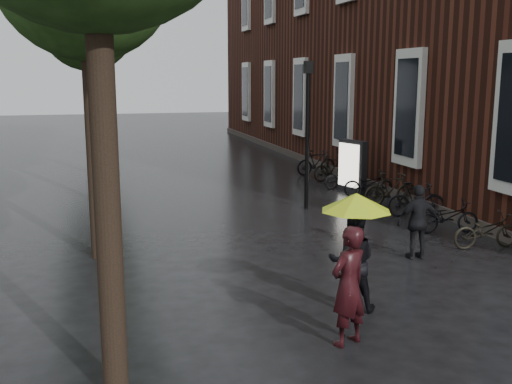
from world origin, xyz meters
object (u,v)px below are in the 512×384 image
object	(u,v)px
person_burgundy	(348,286)
pedestrian_walking	(418,222)
lamp_post	(307,121)
ad_lightbox	(352,166)
parked_bicycles	(377,187)
person_black	(352,262)

from	to	relation	value
person_burgundy	pedestrian_walking	bearing A→B (deg)	-156.44
person_burgundy	lamp_post	world-z (taller)	lamp_post
pedestrian_walking	ad_lightbox	distance (m)	7.66
person_burgundy	parked_bicycles	size ratio (longest dim) A/B	0.16
parked_bicycles	lamp_post	distance (m)	3.43
person_black	parked_bicycles	world-z (taller)	person_black
parked_bicycles	ad_lightbox	bearing A→B (deg)	96.34
ad_lightbox	lamp_post	xyz separation A→B (m)	(-2.41, -2.02, 1.76)
ad_lightbox	person_burgundy	bearing A→B (deg)	-131.51
parked_bicycles	ad_lightbox	world-z (taller)	ad_lightbox
ad_lightbox	pedestrian_walking	bearing A→B (deg)	-120.47
person_burgundy	person_black	xyz separation A→B (m)	(0.63, 1.24, -0.06)
person_black	lamp_post	distance (m)	8.21
lamp_post	person_burgundy	bearing A→B (deg)	-106.47
person_black	pedestrian_walking	distance (m)	3.50
person_black	lamp_post	world-z (taller)	lamp_post
pedestrian_walking	person_burgundy	bearing A→B (deg)	52.42
pedestrian_walking	lamp_post	distance (m)	5.76
parked_bicycles	lamp_post	size ratio (longest dim) A/B	2.64
parked_bicycles	ad_lightbox	xyz separation A→B (m)	(-0.18, 1.59, 0.44)
person_black	lamp_post	size ratio (longest dim) A/B	0.39
person_burgundy	person_black	world-z (taller)	person_burgundy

